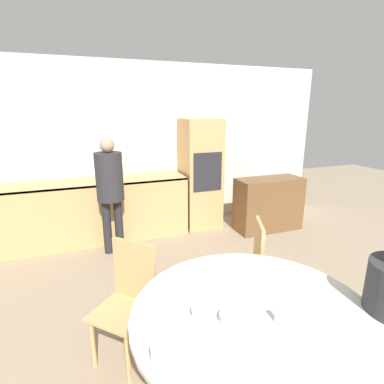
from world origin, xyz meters
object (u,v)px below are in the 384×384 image
Objects in this scene: person_standing at (110,184)px; cup at (159,355)px; chair_far_right at (248,264)px; bowl_centre at (234,318)px; chair_far_left at (129,295)px; oven_unit at (200,174)px; dining_table at (252,338)px; bowl_near at (202,312)px; sideboard at (268,204)px.

person_standing reaches higher than cup.
chair_far_right is 5.74× the size of bowl_centre.
chair_far_right reaches higher than cup.
chair_far_left is 0.97m from bowl_centre.
dining_table is (-0.94, -3.13, -0.32)m from oven_unit.
chair_far_left is 0.98m from cup.
bowl_near reaches higher than dining_table.
chair_far_right is 0.59× the size of person_standing.
chair_far_left is at bearing 114.46° from bowl_near.
oven_unit is at bearing 149.38° from sideboard.
chair_far_left is 0.82m from bowl_near.
chair_far_left is at bearing -61.31° from chair_far_right.
chair_far_right is 1.53m from cup.
person_standing reaches higher than sideboard.
oven_unit is at bearing 70.98° from bowl_centre.
sideboard is at bearing 48.74° from bowl_near.
dining_table is at bearing 14.48° from bowl_centre.
chair_far_left is 7.60× the size of bowl_near.
person_standing is (-0.54, 2.61, 0.40)m from dining_table.
bowl_centre is (0.15, -0.11, 0.00)m from bowl_near.
sideboard reaches higher than bowl_centre.
sideboard is 3.72m from cup.
bowl_centre is (0.47, -0.81, 0.26)m from chair_far_left.
chair_far_left is (-1.56, -2.36, -0.37)m from oven_unit.
dining_table is 9.05× the size of bowl_centre.
chair_far_right is at bearing 54.47° from bowl_centre.
cup reaches higher than bowl_centre.
bowl_centre is (0.46, 0.12, -0.02)m from cup.
dining_table is 0.99m from chair_far_left.
person_standing is at bearing 101.77° from dining_table.
dining_table is at bearing -5.48° from chair_far_right.
dining_table is 17.92× the size of cup.
oven_unit is 3.29m from dining_table.
person_standing reaches higher than chair_far_right.
chair_far_left is at bearing -144.47° from sideboard.
bowl_near is 0.75× the size of bowl_centre.
bowl_centre is at bearing -109.02° from oven_unit.
dining_table is 2.70m from person_standing.
bowl_near is (0.31, 0.23, -0.02)m from cup.
oven_unit is 1.90× the size of chair_far_left.
person_standing is 12.81× the size of bowl_near.
oven_unit is 2.34m from chair_far_right.
person_standing reaches higher than bowl_centre.
sideboard is 0.68× the size of person_standing.
bowl_centre is at bearing -81.67° from person_standing.
oven_unit is at bearing 73.33° from dining_table.
bowl_near is (-2.19, -2.50, 0.35)m from sideboard.
bowl_near is (0.24, -2.54, -0.19)m from person_standing.
oven_unit is 1.13× the size of person_standing.
sideboard is 8.76× the size of bowl_near.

